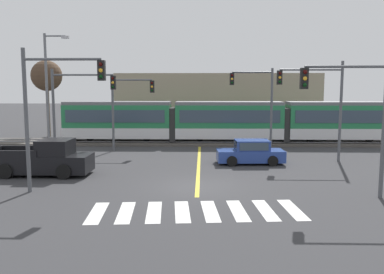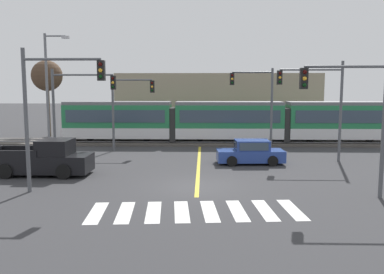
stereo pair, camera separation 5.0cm
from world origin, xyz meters
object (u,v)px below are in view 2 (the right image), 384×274
Objects in this scene: sedan_crossing at (251,153)px; traffic_light_mid_right at (320,96)px; street_lamp_west at (49,85)px; traffic_light_mid_left at (75,99)px; pickup_truck at (44,160)px; traffic_light_far_right at (258,96)px; traffic_light_far_left at (127,101)px; bare_tree_far_west at (47,76)px; light_rail_tram at (229,120)px; traffic_light_near_left at (51,99)px; traffic_light_near_right at (355,106)px.

sedan_crossing is 0.66× the size of traffic_light_mid_right.
traffic_light_mid_right is at bearing -13.87° from street_lamp_west.
street_lamp_west reaches higher than traffic_light_mid_left.
pickup_truck is 0.90× the size of traffic_light_mid_left.
traffic_light_far_left is at bearing -178.27° from traffic_light_far_right.
bare_tree_far_west is (-18.14, 13.69, 5.16)m from sedan_crossing.
traffic_light_far_right is (1.92, -3.94, 2.09)m from light_rail_tram.
pickup_truck is at bearing -109.66° from traffic_light_far_left.
light_rail_tram is 9.14m from traffic_light_far_left.
traffic_light_mid_right is at bearing 13.05° from sedan_crossing.
traffic_light_far_left reaches higher than light_rail_tram.
sedan_crossing is 16.65m from street_lamp_west.
traffic_light_far_left is 0.65× the size of street_lamp_west.
street_lamp_west is (-14.98, 5.86, 4.31)m from sedan_crossing.
traffic_light_mid_left is at bearing -142.40° from light_rail_tram.
street_lamp_west is 1.20× the size of bare_tree_far_west.
traffic_light_far_left is at bearing 84.71° from traffic_light_near_left.
traffic_light_mid_right is at bearing -50.64° from traffic_light_far_right.
light_rail_tram is at bearing -14.67° from bare_tree_far_west.
traffic_light_mid_left is at bearing -124.51° from traffic_light_far_left.
traffic_light_far_left is at bearing 70.34° from pickup_truck.
light_rail_tram is at bearing 104.36° from traffic_light_near_right.
sedan_crossing is 0.58× the size of bare_tree_far_west.
street_lamp_west reaches higher than traffic_light_far_left.
traffic_light_near_right is at bearing -46.22° from traffic_light_far_left.
traffic_light_far_right is at bearing 1.73° from traffic_light_far_left.
traffic_light_mid_left reaches higher than traffic_light_near_right.
traffic_light_mid_right is at bearing 0.19° from traffic_light_mid_left.
traffic_light_mid_right reaches higher than sedan_crossing.
street_lamp_west is at bearing 166.13° from traffic_light_mid_right.
pickup_truck is (-11.80, -3.67, 0.14)m from sedan_crossing.
bare_tree_far_west is (-6.34, 17.37, 5.01)m from pickup_truck.
traffic_light_mid_left is 15.95m from traffic_light_mid_right.
traffic_light_near_right reaches higher than sedan_crossing.
bare_tree_far_west is at bearing 165.33° from light_rail_tram.
traffic_light_near_right is at bearing -15.30° from pickup_truck.
traffic_light_mid_right reaches higher than light_rail_tram.
traffic_light_far_right is at bearing 78.22° from sedan_crossing.
sedan_crossing is 11.95m from traffic_light_mid_left.
bare_tree_far_west reaches higher than traffic_light_near_right.
pickup_truck is 17.32m from traffic_light_mid_right.
sedan_crossing is at bearing -84.84° from light_rail_tram.
sedan_crossing is 0.65× the size of traffic_light_near_left.
street_lamp_west is at bearing 111.18° from traffic_light_near_left.
traffic_light_far_left is at bearing 55.49° from traffic_light_mid_left.
sedan_crossing is 9.24m from traffic_light_near_right.
traffic_light_far_right is at bearing 34.61° from pickup_truck.
traffic_light_mid_right is at bearing -56.65° from light_rail_tram.
bare_tree_far_west is (-22.65, 12.65, 1.60)m from traffic_light_mid_right.
traffic_light_far_right is 1.04× the size of traffic_light_mid_left.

